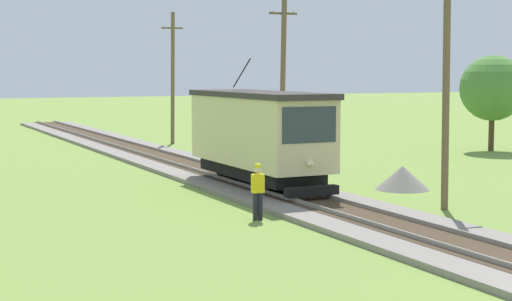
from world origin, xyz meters
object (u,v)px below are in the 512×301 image
utility_pole_far (173,77)px  tree_right_near (493,88)px  gravel_pile (402,178)px  utility_pole_mid (283,80)px  utility_pole_near_tram (446,87)px  red_tram (259,133)px  track_worker (258,189)px

utility_pole_far → tree_right_near: size_ratio=1.50×
gravel_pile → tree_right_near: (13.62, 10.30, 3.16)m
utility_pole_mid → utility_pole_far: size_ratio=0.99×
utility_pole_near_tram → gravel_pile: bearing=71.6°
gravel_pile → utility_pole_mid: bearing=101.1°
red_tram → utility_pole_mid: bearing=54.0°
tree_right_near → red_tram: bearing=-157.1°
utility_pole_mid → gravel_pile: size_ratio=3.85×
utility_pole_mid → gravel_pile: bearing=-78.9°
tree_right_near → utility_pole_near_tram: bearing=-135.8°
utility_pole_mid → utility_pole_far: bearing=90.0°
track_worker → utility_pole_mid: bearing=160.0°
utility_pole_mid → utility_pole_far: utility_pole_far is taller
red_tram → gravel_pile: size_ratio=4.01×
red_tram → track_worker: bearing=-116.0°
red_tram → gravel_pile: red_tram is taller
utility_pole_near_tram → gravel_pile: utility_pole_near_tram is taller
utility_pole_near_tram → utility_pole_far: size_ratio=0.96×
utility_pole_near_tram → utility_pole_mid: utility_pole_mid is taller
utility_pole_mid → gravel_pile: 8.40m
track_worker → tree_right_near: size_ratio=0.32×
utility_pole_mid → utility_pole_far: 15.04m
utility_pole_near_tram → utility_pole_far: bearing=90.0°
utility_pole_far → track_worker: bearing=-104.0°
track_worker → tree_right_near: tree_right_near is taller
red_tram → utility_pole_far: utility_pole_far is taller
gravel_pile → track_worker: bearing=-156.6°
red_tram → utility_pole_near_tram: bearing=-62.1°
track_worker → gravel_pile: bearing=124.2°
utility_pole_mid → tree_right_near: size_ratio=1.49×
utility_pole_far → gravel_pile: bearing=-86.3°
track_worker → tree_right_near: 25.64m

